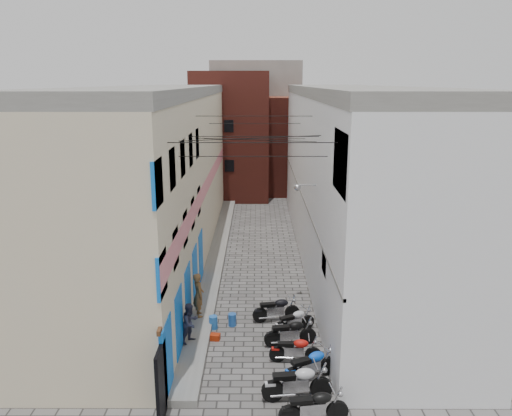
{
  "coord_description": "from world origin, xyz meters",
  "views": [
    {
      "loc": [
        0.15,
        -12.61,
        9.24
      ],
      "look_at": [
        0.07,
        11.92,
        3.0
      ],
      "focal_mm": 35.0,
      "sensor_mm": 36.0,
      "label": 1
    }
  ],
  "objects_px": {
    "motorcycle_c": "(311,364)",
    "water_jug_far": "(232,320)",
    "motorcycle_b": "(297,381)",
    "motorcycle_e": "(290,331)",
    "red_crate": "(215,337)",
    "motorcycle_d": "(295,348)",
    "motorcycle_f": "(294,320)",
    "motorcycle_g": "(276,308)",
    "water_jug_near": "(213,322)",
    "person_b": "(190,323)",
    "person_a": "(199,295)",
    "motorcycle_a": "(314,405)"
  },
  "relations": [
    {
      "from": "motorcycle_c",
      "to": "water_jug_far",
      "type": "relative_size",
      "value": 4.01
    },
    {
      "from": "motorcycle_b",
      "to": "motorcycle_e",
      "type": "distance_m",
      "value": 3.16
    },
    {
      "from": "red_crate",
      "to": "motorcycle_e",
      "type": "bearing_deg",
      "value": -8.02
    },
    {
      "from": "motorcycle_d",
      "to": "motorcycle_c",
      "type": "bearing_deg",
      "value": 23.59
    },
    {
      "from": "motorcycle_e",
      "to": "motorcycle_f",
      "type": "xyz_separation_m",
      "value": [
        0.21,
        0.98,
        -0.05
      ]
    },
    {
      "from": "motorcycle_g",
      "to": "water_jug_near",
      "type": "distance_m",
      "value": 2.55
    },
    {
      "from": "water_jug_far",
      "to": "motorcycle_g",
      "type": "bearing_deg",
      "value": 12.89
    },
    {
      "from": "motorcycle_b",
      "to": "person_b",
      "type": "bearing_deg",
      "value": -136.55
    },
    {
      "from": "motorcycle_e",
      "to": "person_a",
      "type": "xyz_separation_m",
      "value": [
        -3.49,
        1.85,
        0.58
      ]
    },
    {
      "from": "motorcycle_g",
      "to": "person_a",
      "type": "distance_m",
      "value": 3.11
    },
    {
      "from": "motorcycle_d",
      "to": "motorcycle_e",
      "type": "distance_m",
      "value": 1.11
    },
    {
      "from": "motorcycle_e",
      "to": "person_a",
      "type": "distance_m",
      "value": 4.0
    },
    {
      "from": "water_jug_near",
      "to": "water_jug_far",
      "type": "relative_size",
      "value": 1.03
    },
    {
      "from": "water_jug_far",
      "to": "person_a",
      "type": "bearing_deg",
      "value": 165.24
    },
    {
      "from": "motorcycle_d",
      "to": "person_a",
      "type": "height_order",
      "value": "person_a"
    },
    {
      "from": "motorcycle_b",
      "to": "person_b",
      "type": "xyz_separation_m",
      "value": [
        -3.55,
        2.97,
        0.36
      ]
    },
    {
      "from": "motorcycle_c",
      "to": "motorcycle_f",
      "type": "height_order",
      "value": "motorcycle_c"
    },
    {
      "from": "motorcycle_b",
      "to": "motorcycle_d",
      "type": "height_order",
      "value": "motorcycle_b"
    },
    {
      "from": "motorcycle_e",
      "to": "water_jug_near",
      "type": "xyz_separation_m",
      "value": [
        -2.88,
        1.25,
        -0.3
      ]
    },
    {
      "from": "motorcycle_c",
      "to": "person_b",
      "type": "relative_size",
      "value": 1.36
    },
    {
      "from": "motorcycle_g",
      "to": "motorcycle_b",
      "type": "bearing_deg",
      "value": -5.8
    },
    {
      "from": "motorcycle_e",
      "to": "person_b",
      "type": "distance_m",
      "value": 3.58
    },
    {
      "from": "motorcycle_g",
      "to": "person_b",
      "type": "height_order",
      "value": "person_b"
    },
    {
      "from": "motorcycle_f",
      "to": "person_a",
      "type": "xyz_separation_m",
      "value": [
        -3.71,
        0.87,
        0.63
      ]
    },
    {
      "from": "motorcycle_b",
      "to": "person_a",
      "type": "bearing_deg",
      "value": -151.72
    },
    {
      "from": "red_crate",
      "to": "motorcycle_d",
      "type": "bearing_deg",
      "value": -27.69
    },
    {
      "from": "motorcycle_c",
      "to": "motorcycle_d",
      "type": "height_order",
      "value": "motorcycle_c"
    },
    {
      "from": "water_jug_far",
      "to": "motorcycle_d",
      "type": "bearing_deg",
      "value": -49.04
    },
    {
      "from": "red_crate",
      "to": "person_b",
      "type": "bearing_deg",
      "value": -144.92
    },
    {
      "from": "motorcycle_b",
      "to": "water_jug_far",
      "type": "distance_m",
      "value": 5.15
    },
    {
      "from": "red_crate",
      "to": "motorcycle_f",
      "type": "bearing_deg",
      "value": 11.41
    },
    {
      "from": "motorcycle_a",
      "to": "motorcycle_g",
      "type": "distance_m",
      "value": 6.18
    },
    {
      "from": "motorcycle_g",
      "to": "person_a",
      "type": "height_order",
      "value": "person_a"
    },
    {
      "from": "motorcycle_a",
      "to": "person_b",
      "type": "distance_m",
      "value": 5.66
    },
    {
      "from": "person_b",
      "to": "red_crate",
      "type": "relative_size",
      "value": 4.12
    },
    {
      "from": "motorcycle_f",
      "to": "person_a",
      "type": "distance_m",
      "value": 3.86
    },
    {
      "from": "motorcycle_c",
      "to": "water_jug_near",
      "type": "xyz_separation_m",
      "value": [
        -3.38,
        3.41,
        -0.32
      ]
    },
    {
      "from": "motorcycle_g",
      "to": "red_crate",
      "type": "xyz_separation_m",
      "value": [
        -2.31,
        -1.51,
        -0.44
      ]
    },
    {
      "from": "motorcycle_d",
      "to": "red_crate",
      "type": "xyz_separation_m",
      "value": [
        -2.84,
        1.49,
        -0.4
      ]
    },
    {
      "from": "motorcycle_g",
      "to": "water_jug_near",
      "type": "height_order",
      "value": "motorcycle_g"
    },
    {
      "from": "motorcycle_c",
      "to": "person_a",
      "type": "relative_size",
      "value": 1.12
    },
    {
      "from": "motorcycle_f",
      "to": "person_a",
      "type": "bearing_deg",
      "value": -130.23
    },
    {
      "from": "motorcycle_c",
      "to": "red_crate",
      "type": "relative_size",
      "value": 5.6
    },
    {
      "from": "motorcycle_c",
      "to": "person_b",
      "type": "bearing_deg",
      "value": -142.88
    },
    {
      "from": "motorcycle_a",
      "to": "motorcycle_d",
      "type": "distance_m",
      "value": 3.14
    },
    {
      "from": "motorcycle_a",
      "to": "motorcycle_b",
      "type": "relative_size",
      "value": 0.92
    },
    {
      "from": "motorcycle_b",
      "to": "motorcycle_c",
      "type": "xyz_separation_m",
      "value": [
        0.5,
        1.01,
        -0.05
      ]
    },
    {
      "from": "motorcycle_g",
      "to": "person_a",
      "type": "relative_size",
      "value": 1.08
    },
    {
      "from": "motorcycle_e",
      "to": "motorcycle_g",
      "type": "bearing_deg",
      "value": -177.2
    },
    {
      "from": "water_jug_far",
      "to": "motorcycle_e",
      "type": "bearing_deg",
      "value": -34.72
    }
  ]
}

